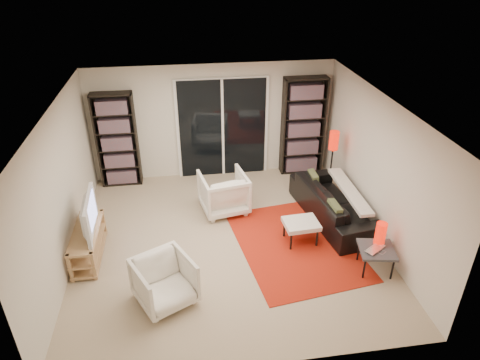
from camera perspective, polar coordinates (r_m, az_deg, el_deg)
name	(u,v)px	position (r m, az deg, el deg)	size (l,w,h in m)	color
floor	(228,241)	(7.37, -1.60, -8.09)	(5.00, 5.00, 0.00)	tan
wall_back	(213,122)	(8.97, -3.66, 7.77)	(5.00, 0.02, 2.40)	beige
wall_front	(255,291)	(4.70, 2.02, -14.63)	(5.00, 0.02, 2.40)	beige
wall_left	(61,191)	(6.93, -22.73, -1.35)	(0.02, 5.00, 2.40)	beige
wall_right	(378,168)	(7.39, 17.90, 1.47)	(0.02, 5.00, 2.40)	beige
ceiling	(226,106)	(6.22, -1.90, 9.83)	(5.00, 5.00, 0.02)	white
sliding_door	(223,129)	(9.01, -2.34, 6.88)	(1.92, 0.08, 2.16)	white
bookshelf_left	(117,140)	(8.97, -16.06, 5.10)	(0.80, 0.30, 1.95)	black
bookshelf_right	(303,126)	(9.21, 8.41, 7.09)	(0.90, 0.30, 2.10)	black
tv_stand	(88,243)	(7.29, -19.59, -7.93)	(0.39, 1.23, 0.50)	tan
tv	(84,215)	(7.00, -20.14, -4.43)	(1.02, 0.13, 0.59)	black
rug	(295,244)	(7.33, 7.39, -8.49)	(1.82, 2.46, 0.01)	#B1210F
sofa	(333,203)	(7.94, 12.35, -3.08)	(2.14, 0.84, 0.62)	black
armchair_back	(224,192)	(7.96, -2.20, -1.66)	(0.82, 0.84, 0.76)	white
armchair_front	(165,282)	(6.16, -10.03, -13.21)	(0.74, 0.76, 0.69)	white
ottoman	(301,224)	(7.22, 8.15, -5.89)	(0.59, 0.50, 0.40)	white
side_table	(377,251)	(6.89, 17.76, -8.99)	(0.61, 0.61, 0.40)	#3F3F43
laptop	(378,251)	(6.81, 17.93, -8.94)	(0.35, 0.23, 0.03)	silver
table_lamp	(381,233)	(6.88, 18.23, -6.79)	(0.16, 0.16, 0.37)	red
floor_lamp	(333,147)	(8.41, 12.32, 4.29)	(0.20, 0.20, 1.34)	black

